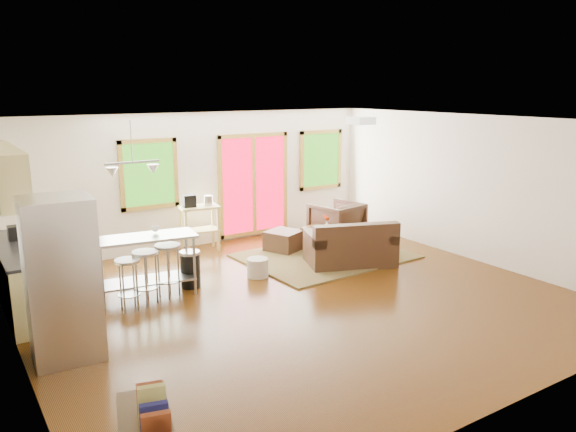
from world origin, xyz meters
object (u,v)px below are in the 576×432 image
rug (325,256)px  coffee_table (330,228)px  island (146,255)px  kitchen_cart (198,212)px  armchair (336,220)px  ottoman (284,241)px  refrigerator (62,279)px  loveseat (351,247)px

rug → coffee_table: 0.79m
island → kitchen_cart: 2.41m
rug → coffee_table: (0.49, 0.50, 0.36)m
coffee_table → kitchen_cart: (-2.29, 1.11, 0.38)m
rug → armchair: 1.16m
rug → coffee_table: size_ratio=2.40×
ottoman → refrigerator: (-4.41, -2.26, 0.75)m
coffee_table → armchair: 0.39m
loveseat → coffee_table: (0.40, 1.12, 0.05)m
loveseat → coffee_table: 1.19m
armchair → kitchen_cart: kitchen_cart is taller
island → kitchen_cart: kitchen_cart is taller
armchair → refrigerator: (-5.65, -2.25, 0.49)m
rug → refrigerator: size_ratio=1.54×
armchair → kitchen_cart: bearing=-30.0°
rug → ottoman: size_ratio=4.93×
rug → ottoman: 0.88m
rug → loveseat: 0.70m
island → rug: bearing=2.7°
ottoman → island: size_ratio=0.39×
loveseat → refrigerator: refrigerator is taller
armchair → coffee_table: bearing=23.1°
armchair → island: island is taller
ottoman → loveseat: bearing=-68.5°
loveseat → armchair: bearing=82.3°
island → loveseat: bearing=-7.4°
ottoman → kitchen_cart: 1.71m
kitchen_cart → ottoman: bearing=-32.9°
loveseat → armchair: 1.52m
rug → island: bearing=-177.3°
rug → refrigerator: refrigerator is taller
armchair → island: bearing=0.7°
refrigerator → kitchen_cart: (3.05, 3.14, -0.19)m
rug → loveseat: bearing=-81.6°
refrigerator → coffee_table: bearing=23.9°
coffee_table → island: (-3.91, -0.67, 0.27)m
coffee_table → kitchen_cart: bearing=154.2°
rug → ottoman: ottoman is taller
armchair → refrigerator: bearing=10.7°
island → kitchen_cart: bearing=47.6°
coffee_table → kitchen_cart: size_ratio=1.10×
refrigerator → kitchen_cart: bearing=49.0°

